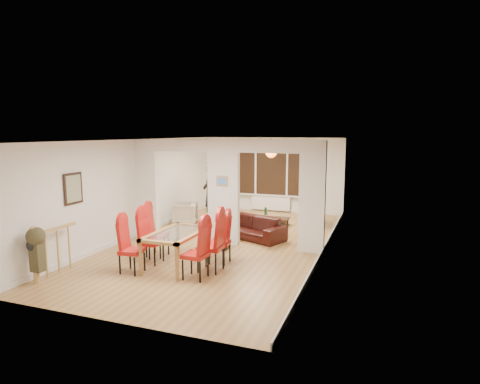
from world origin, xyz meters
The scene contains 24 objects.
floor centered at (0.00, 0.00, 0.00)m, with size 5.00×9.00×0.01m, color #9F7440.
room_walls centered at (0.00, 0.00, 1.30)m, with size 5.00×9.00×2.60m, color silver, non-canonical shape.
divider_wall centered at (0.00, 0.00, 1.30)m, with size 5.00×0.18×2.60m, color white.
bay_window_blinds centered at (0.00, 4.44, 1.50)m, with size 3.00×0.08×1.80m, color black.
radiator centered at (0.00, 4.40, 0.30)m, with size 1.40×0.08×0.50m, color white.
pendant_light centered at (0.30, 3.30, 2.15)m, with size 0.36×0.36×0.36m, color orange.
stair_newel centered at (-2.25, -3.20, 0.55)m, with size 0.40×1.20×1.10m, color tan, non-canonical shape.
wall_poster centered at (-2.47, -2.40, 1.60)m, with size 0.04×0.52×0.67m, color gray.
pillar_photo centered at (0.00, -0.10, 1.60)m, with size 0.30×0.03×0.25m, color #4C8CD8.
dining_table centered at (-0.24, -1.97, 0.37)m, with size 0.89×1.59×0.74m, color olive, non-canonical shape.
dining_chair_la centered at (-0.92, -2.60, 0.53)m, with size 0.42×0.42×1.06m, color #A21410, non-canonical shape.
dining_chair_lb centered at (-0.88, -1.94, 0.54)m, with size 0.43×0.43×1.08m, color #A21410, non-canonical shape.
dining_chair_lc centered at (-1.02, -1.49, 0.55)m, with size 0.44×0.44×1.09m, color #A21410, non-canonical shape.
dining_chair_ra centered at (0.42, -2.46, 0.55)m, with size 0.44×0.44×1.10m, color #A21410, non-canonical shape.
dining_chair_rb centered at (0.52, -1.98, 0.58)m, with size 0.47×0.47×1.17m, color #A21410, non-canonical shape.
dining_chair_rc centered at (0.50, -1.46, 0.52)m, with size 0.42×0.42×1.05m, color #A21410, non-canonical shape.
sofa centered at (0.43, 0.76, 0.29)m, with size 1.97×0.77×0.57m, color black.
armchair centered at (-1.97, 1.66, 0.32)m, with size 0.71×0.69×0.65m, color beige.
person centered at (-1.24, 2.00, 0.96)m, with size 0.46×0.70×1.93m, color black.
television centered at (1.81, 2.76, 0.30)m, with size 0.14×1.03×0.59m, color black.
coffee_table centered at (0.60, 2.36, 0.12)m, with size 1.00×0.50×0.23m, color black, non-canonical shape.
bottle centered at (0.37, 2.47, 0.38)m, with size 0.07×0.07×0.29m, color #143F19.
bowl centered at (0.41, 2.33, 0.26)m, with size 0.20×0.20×0.05m, color black.
shoes centered at (0.16, -0.50, 0.05)m, with size 0.26×0.28×0.11m, color black, non-canonical shape.
Camera 1 is at (3.73, -9.11, 2.79)m, focal length 30.00 mm.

